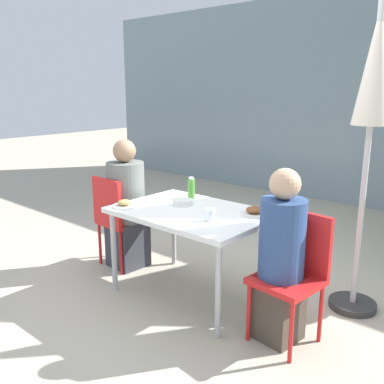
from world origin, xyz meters
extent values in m
plane|color=#B2A893|center=(0.00, 0.00, 0.00)|extent=(24.00, 24.00, 0.00)
cube|color=gray|center=(0.00, 3.72, 1.50)|extent=(10.00, 0.20, 3.00)
cube|color=white|center=(0.00, 0.00, 0.71)|extent=(1.22, 0.85, 0.04)
cylinder|color=#B7B7B7|center=(-0.55, -0.37, 0.34)|extent=(0.04, 0.04, 0.69)
cylinder|color=#B7B7B7|center=(0.55, -0.37, 0.34)|extent=(0.04, 0.04, 0.69)
cylinder|color=#B7B7B7|center=(-0.55, 0.37, 0.34)|extent=(0.04, 0.04, 0.69)
cylinder|color=#B7B7B7|center=(0.55, 0.37, 0.34)|extent=(0.04, 0.04, 0.69)
cube|color=red|center=(-0.91, 0.05, 0.44)|extent=(0.42, 0.42, 0.04)
cube|color=red|center=(-0.92, -0.13, 0.67)|extent=(0.40, 0.06, 0.42)
cylinder|color=red|center=(-1.07, 0.23, 0.21)|extent=(0.03, 0.03, 0.42)
cylinder|color=red|center=(-0.73, 0.21, 0.21)|extent=(0.03, 0.03, 0.42)
cylinder|color=red|center=(-1.09, -0.11, 0.21)|extent=(0.03, 0.03, 0.42)
cylinder|color=red|center=(-0.75, -0.13, 0.21)|extent=(0.03, 0.03, 0.42)
cube|color=#383842|center=(-0.86, 0.05, 0.23)|extent=(0.33, 0.33, 0.46)
cylinder|color=slate|center=(-0.86, 0.05, 0.73)|extent=(0.35, 0.35, 0.56)
sphere|color=#9E7556|center=(-0.86, 0.05, 1.12)|extent=(0.21, 0.21, 0.21)
cube|color=red|center=(0.91, -0.10, 0.44)|extent=(0.44, 0.44, 0.04)
cube|color=red|center=(0.93, 0.08, 0.67)|extent=(0.40, 0.08, 0.42)
cylinder|color=red|center=(1.06, -0.29, 0.21)|extent=(0.03, 0.03, 0.42)
cylinder|color=red|center=(0.72, -0.25, 0.21)|extent=(0.03, 0.03, 0.42)
cylinder|color=red|center=(1.10, 0.05, 0.21)|extent=(0.03, 0.03, 0.42)
cylinder|color=red|center=(0.76, 0.09, 0.21)|extent=(0.03, 0.03, 0.42)
cube|color=#473D33|center=(0.86, -0.09, 0.23)|extent=(0.30, 0.30, 0.46)
cylinder|color=navy|center=(0.86, -0.09, 0.72)|extent=(0.30, 0.30, 0.53)
sphere|color=tan|center=(0.86, -0.09, 1.09)|extent=(0.20, 0.20, 0.20)
cylinder|color=#333333|center=(1.09, 0.66, 0.03)|extent=(0.36, 0.36, 0.05)
cylinder|color=#BCBCBC|center=(1.09, 0.66, 1.12)|extent=(0.04, 0.04, 2.24)
cone|color=beige|center=(1.09, 0.66, 1.83)|extent=(0.26, 0.26, 0.82)
cylinder|color=white|center=(-0.48, -0.28, 0.74)|extent=(0.20, 0.20, 0.01)
ellipsoid|color=tan|center=(-0.48, -0.28, 0.77)|extent=(0.11, 0.11, 0.05)
cylinder|color=white|center=(0.44, 0.22, 0.74)|extent=(0.22, 0.22, 0.01)
ellipsoid|color=brown|center=(0.44, 0.22, 0.77)|extent=(0.12, 0.12, 0.05)
cylinder|color=#51A338|center=(-0.25, 0.28, 0.82)|extent=(0.06, 0.06, 0.17)
cylinder|color=white|center=(-0.25, 0.28, 0.91)|extent=(0.04, 0.04, 0.02)
cylinder|color=white|center=(0.28, -0.12, 0.77)|extent=(0.08, 0.08, 0.09)
cylinder|color=white|center=(-0.16, 0.07, 0.75)|extent=(0.17, 0.17, 0.05)
camera|label=1|loc=(2.14, -2.47, 1.68)|focal=40.00mm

